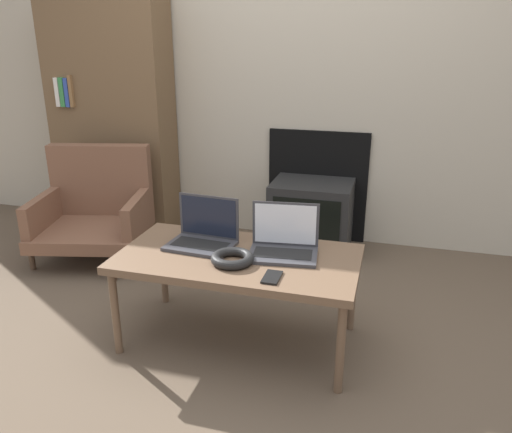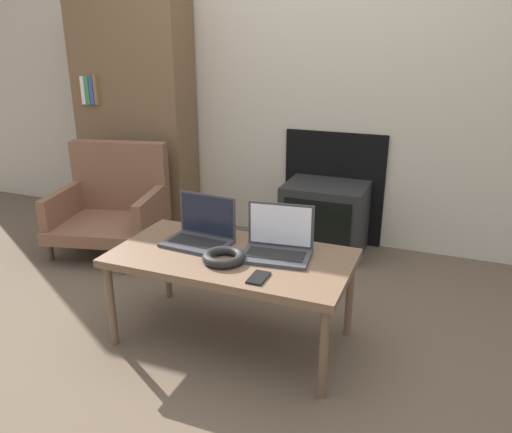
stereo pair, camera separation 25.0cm
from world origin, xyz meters
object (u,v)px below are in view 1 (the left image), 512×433
object	(u,v)px
laptop_left	(204,234)
armchair	(96,207)
headphones	(232,258)
laptop_right	(284,243)
phone	(272,277)
tv	(311,216)

from	to	relation	value
laptop_left	armchair	size ratio (longest dim) A/B	0.40
laptop_left	armchair	xyz separation A→B (m)	(-1.03, 0.67, -0.17)
laptop_left	headphones	xyz separation A→B (m)	(0.19, -0.16, -0.03)
laptop_right	phone	size ratio (longest dim) A/B	2.72
laptop_right	phone	bearing A→B (deg)	-94.62
laptop_right	phone	xyz separation A→B (m)	(0.01, -0.26, -0.05)
headphones	laptop_right	bearing A→B (deg)	39.42
laptop_right	headphones	world-z (taller)	laptop_right
headphones	laptop_left	bearing A→B (deg)	140.37
tv	headphones	bearing A→B (deg)	-96.11
phone	tv	xyz separation A→B (m)	(-0.07, 1.38, -0.21)
tv	armchair	distance (m)	1.43
laptop_left	laptop_right	bearing A→B (deg)	4.23
headphones	armchair	xyz separation A→B (m)	(-1.22, 0.83, -0.14)
headphones	armchair	world-z (taller)	armchair
headphones	tv	xyz separation A→B (m)	(0.14, 1.28, -0.23)
laptop_right	armchair	xyz separation A→B (m)	(-1.42, 0.67, -0.17)
laptop_left	tv	size ratio (longest dim) A/B	0.61
laptop_left	laptop_right	distance (m)	0.39
phone	laptop_right	bearing A→B (deg)	92.17
laptop_right	tv	xyz separation A→B (m)	(-0.06, 1.12, -0.26)
laptop_left	phone	distance (m)	0.48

